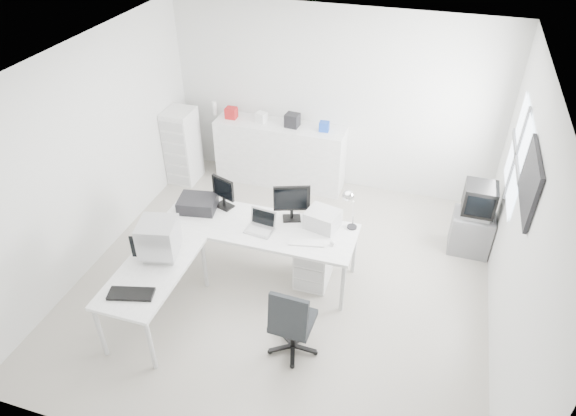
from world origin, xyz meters
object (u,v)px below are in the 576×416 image
(drawer_pedestal, at_px, (314,262))
(filing_cabinet, at_px, (183,146))
(laser_printer, at_px, (323,219))
(side_desk, at_px, (156,294))
(laptop, at_px, (259,224))
(crt_monitor, at_px, (159,239))
(inkjet_printer, at_px, (198,204))
(crt_tv, at_px, (479,201))
(main_desk, at_px, (259,249))
(lcd_monitor_small, at_px, (223,193))
(sideboard, at_px, (280,154))
(lcd_monitor_large, at_px, (292,204))
(office_chair, at_px, (293,318))
(tv_cabinet, at_px, (471,232))

(drawer_pedestal, distance_m, filing_cabinet, 3.17)
(laser_printer, bearing_deg, drawer_pedestal, -93.73)
(side_desk, height_order, filing_cabinet, filing_cabinet)
(side_desk, height_order, laptop, laptop)
(filing_cabinet, bearing_deg, crt_monitor, -67.48)
(inkjet_printer, xyz_separation_m, crt_tv, (3.41, 1.17, -0.03))
(side_desk, bearing_deg, crt_tv, 34.76)
(inkjet_printer, distance_m, laptop, 0.92)
(main_desk, xyz_separation_m, lcd_monitor_small, (-0.55, 0.25, 0.59))
(drawer_pedestal, height_order, sideboard, sideboard)
(drawer_pedestal, relative_size, sideboard, 0.29)
(laptop, xyz_separation_m, laser_printer, (0.70, 0.32, -0.01))
(crt_monitor, bearing_deg, sideboard, 69.38)
(lcd_monitor_small, xyz_separation_m, sideboard, (0.13, 1.92, -0.45))
(lcd_monitor_small, height_order, lcd_monitor_large, lcd_monitor_large)
(drawer_pedestal, bearing_deg, office_chair, -86.47)
(drawer_pedestal, distance_m, laptop, 0.87)
(laptop, xyz_separation_m, crt_monitor, (-0.90, -0.75, 0.13))
(crt_monitor, distance_m, sideboard, 3.08)
(lcd_monitor_large, xyz_separation_m, filing_cabinet, (-2.29, 1.53, -0.37))
(lcd_monitor_small, bearing_deg, side_desk, -82.71)
(lcd_monitor_large, relative_size, filing_cabinet, 0.38)
(office_chair, bearing_deg, lcd_monitor_large, 109.87)
(laser_printer, distance_m, tv_cabinet, 2.17)
(inkjet_printer, xyz_separation_m, laser_printer, (1.60, 0.12, 0.03))
(laser_printer, xyz_separation_m, filing_cabinet, (-2.69, 1.56, -0.25))
(main_desk, distance_m, sideboard, 2.21)
(laptop, bearing_deg, inkjet_printer, 174.33)
(side_desk, bearing_deg, laptop, 48.01)
(laser_printer, distance_m, filing_cabinet, 3.12)
(inkjet_printer, relative_size, lcd_monitor_large, 1.00)
(lcd_monitor_small, distance_m, laser_printer, 1.30)
(side_desk, relative_size, office_chair, 1.44)
(main_desk, xyz_separation_m, filing_cabinet, (-1.94, 1.78, 0.23))
(main_desk, xyz_separation_m, side_desk, (-0.85, -1.10, 0.00))
(office_chair, height_order, tv_cabinet, office_chair)
(lcd_monitor_small, relative_size, crt_tv, 0.84)
(laser_printer, relative_size, crt_tv, 0.76)
(lcd_monitor_small, xyz_separation_m, lcd_monitor_large, (0.90, 0.00, 0.02))
(main_desk, xyz_separation_m, tv_cabinet, (2.56, 1.27, -0.09))
(laptop, bearing_deg, office_chair, -46.64)
(tv_cabinet, bearing_deg, lcd_monitor_small, -161.89)
(side_desk, distance_m, laptop, 1.43)
(lcd_monitor_large, bearing_deg, laser_printer, -24.17)
(laptop, xyz_separation_m, crt_tv, (2.51, 1.37, -0.07))
(side_desk, relative_size, tv_cabinet, 2.44)
(main_desk, distance_m, office_chair, 1.32)
(side_desk, relative_size, laser_printer, 3.69)
(main_desk, bearing_deg, crt_tv, 26.33)
(main_desk, relative_size, lcd_monitor_large, 5.17)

